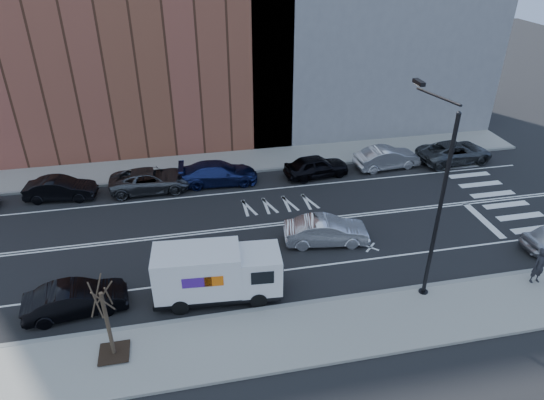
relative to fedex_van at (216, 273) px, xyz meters
name	(u,v)px	position (x,y,z in m)	size (l,w,h in m)	color
ground	(251,227)	(2.52, 5.60, -1.41)	(120.00, 120.00, 0.00)	black
sidewalk_near	(285,337)	(2.52, -3.20, -1.33)	(44.00, 3.60, 0.15)	gray
sidewalk_far	(231,162)	(2.52, 14.40, -1.33)	(44.00, 3.60, 0.15)	gray
curb_near	(277,308)	(2.52, -1.40, -1.32)	(44.00, 0.25, 0.17)	gray
curb_far	(235,173)	(2.52, 12.60, -1.32)	(44.00, 0.25, 0.17)	gray
crosswalk	(499,199)	(18.52, 5.60, -1.40)	(3.00, 14.00, 0.01)	white
road_markings	(251,227)	(2.52, 5.60, -1.40)	(40.00, 8.60, 0.01)	white
streetlight	(436,196)	(9.52, -1.31, 3.67)	(0.44, 4.02, 9.34)	black
street_tree	(109,330)	(-4.48, -2.80, 0.04)	(1.20, 1.20, 3.75)	black
fedex_van	(216,273)	(0.00, 0.00, 0.00)	(6.00, 2.45, 2.68)	black
far_parked_b	(60,189)	(-8.71, 11.34, -0.70)	(1.50, 4.31, 1.42)	black
far_parked_c	(151,180)	(-3.13, 11.36, -0.68)	(2.42, 5.24, 1.46)	#44464B
far_parked_d	(218,173)	(1.30, 11.45, -0.65)	(2.12, 5.20, 1.51)	navy
far_parked_e	(316,166)	(8.01, 11.13, -0.65)	(1.79, 4.44, 1.51)	black
far_parked_f	(387,158)	(13.32, 11.41, -0.64)	(1.63, 4.66, 1.54)	#B4B3B8
far_parked_g	(455,152)	(18.57, 11.34, -0.65)	(2.53, 5.48, 1.52)	#414447
driving_sedan	(326,231)	(6.28, 3.26, -0.66)	(1.59, 4.55, 1.50)	silver
near_parked_rear_a	(76,299)	(-6.28, 0.24, -0.68)	(1.54, 4.43, 1.46)	black
pedestrian	(539,266)	(15.16, -2.18, -0.31)	(0.69, 0.45, 1.89)	black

